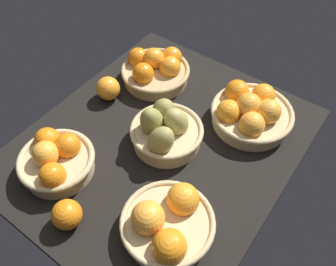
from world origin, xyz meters
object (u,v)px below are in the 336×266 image
object	(u,v)px
basket_near_right	(56,160)
basket_far_right	(167,223)
basket_far_left	(251,112)
basket_near_left	(156,69)
loose_orange_back_gap	(108,88)
loose_orange_front_gap	(67,215)
basket_center_pears	(165,130)

from	to	relation	value
basket_near_right	basket_far_right	world-z (taller)	basket_near_right
basket_near_right	basket_far_left	size ratio (longest dim) A/B	0.83
basket_near_left	loose_orange_back_gap	bearing A→B (deg)	-22.74
basket_far_right	loose_orange_back_gap	distance (cm)	50.13
loose_orange_front_gap	loose_orange_back_gap	xyz separation A→B (cm)	(-38.61, -21.78, 0.07)
basket_center_pears	basket_near_left	bearing A→B (deg)	-136.95
basket_near_right	basket_far_right	distance (cm)	34.83
loose_orange_front_gap	basket_far_right	bearing A→B (deg)	120.57
basket_far_left	basket_near_left	xyz separation A→B (cm)	(1.06, -35.04, -0.28)
basket_near_left	loose_orange_back_gap	size ratio (longest dim) A/B	3.02
basket_near_right	basket_near_left	distance (cm)	45.43
basket_far_left	basket_far_right	size ratio (longest dim) A/B	1.09
basket_near_left	loose_orange_front_gap	size ratio (longest dim) A/B	3.08
basket_center_pears	basket_far_right	bearing A→B (deg)	37.54
basket_far_left	basket_center_pears	size ratio (longest dim) A/B	1.18
loose_orange_front_gap	basket_near_right	bearing A→B (deg)	-124.20
basket_near_right	loose_orange_back_gap	distance (cm)	30.34
basket_near_left	loose_orange_back_gap	world-z (taller)	basket_near_left
basket_near_right	basket_center_pears	size ratio (longest dim) A/B	0.98
basket_near_right	loose_orange_front_gap	world-z (taller)	basket_near_right
loose_orange_front_gap	loose_orange_back_gap	distance (cm)	44.32
basket_near_right	basket_center_pears	bearing A→B (deg)	144.83
basket_far_left	basket_far_right	xyz separation A→B (cm)	(43.46, 0.90, -0.39)
basket_center_pears	loose_orange_back_gap	size ratio (longest dim) A/B	2.76
basket_near_right	loose_orange_front_gap	xyz separation A→B (cm)	(9.35, 13.76, -0.69)
basket_near_right	loose_orange_front_gap	distance (cm)	16.66
basket_center_pears	loose_orange_front_gap	size ratio (longest dim) A/B	2.81
basket_center_pears	loose_orange_back_gap	distance (cm)	26.07
basket_far_right	basket_center_pears	bearing A→B (deg)	-142.46
basket_far_left	loose_orange_front_gap	world-z (taller)	basket_far_left
basket_near_right	basket_near_left	size ratio (longest dim) A/B	0.90
basket_near_right	basket_center_pears	world-z (taller)	basket_center_pears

